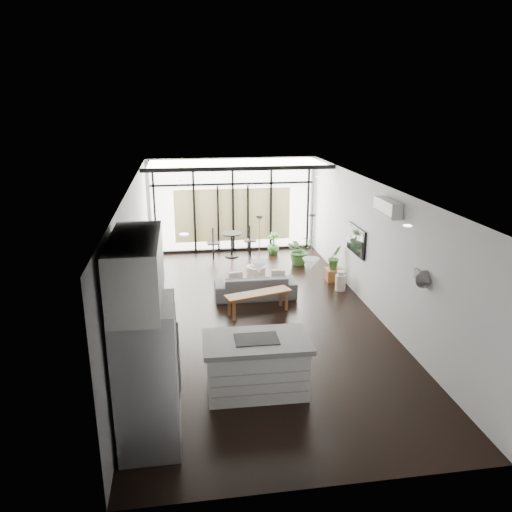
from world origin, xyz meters
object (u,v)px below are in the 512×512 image
object	(u,v)px
island	(256,365)
milk_can	(340,281)
console_bench	(258,303)
tv	(356,240)
fridge	(147,376)
sofa	(255,282)
pouf	(256,273)

from	to	relation	value
island	milk_can	bearing A→B (deg)	57.71
console_bench	tv	bearing A→B (deg)	2.69
console_bench	milk_can	size ratio (longest dim) A/B	2.98
fridge	milk_can	world-z (taller)	fridge
island	sofa	xyz separation A→B (m)	(0.56, 3.91, -0.08)
island	console_bench	world-z (taller)	island
island	pouf	world-z (taller)	island
pouf	tv	distance (m)	2.70
sofa	pouf	world-z (taller)	sofa
console_bench	tv	distance (m)	2.78
fridge	tv	size ratio (longest dim) A/B	1.83
sofa	island	bearing A→B (deg)	82.44
pouf	fridge	bearing A→B (deg)	-111.20
pouf	sofa	bearing A→B (deg)	-99.53
tv	sofa	bearing A→B (deg)	178.01
fridge	tv	xyz separation A→B (m)	(4.51, 4.85, 0.29)
island	fridge	world-z (taller)	fridge
console_bench	milk_can	distance (m)	2.40
fridge	milk_can	size ratio (longest dim) A/B	4.13
island	tv	world-z (taller)	tv
tv	console_bench	bearing A→B (deg)	-161.05
island	milk_can	world-z (taller)	island
pouf	milk_can	distance (m)	2.15
island	sofa	world-z (taller)	island
pouf	console_bench	bearing A→B (deg)	-97.13
tv	pouf	bearing A→B (deg)	152.22
island	milk_can	xyz separation A→B (m)	(2.67, 4.02, -0.21)
console_bench	pouf	distance (m)	2.00
sofa	tv	world-z (taller)	tv
sofa	milk_can	xyz separation A→B (m)	(2.10, 0.11, -0.12)
console_bench	pouf	xyz separation A→B (m)	(0.25, 1.99, -0.04)
sofa	tv	bearing A→B (deg)	178.64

